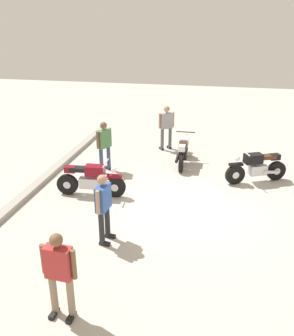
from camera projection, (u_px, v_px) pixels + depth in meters
name	position (u px, v px, depth m)	size (l,w,h in m)	color
ground_plane	(180.00, 208.00, 10.23)	(40.00, 40.00, 0.00)	#B7B2A8
curb_edge	(30.00, 191.00, 11.07)	(14.00, 0.30, 0.15)	#9C978F
motorcycle_maroon_cruiser	(90.00, 179.00, 10.77)	(0.70, 2.09, 1.09)	black
motorcycle_black_cruiser	(257.00, 167.00, 11.67)	(1.01, 1.95, 1.09)	black
motorcycle_silver_cruiser	(183.00, 151.00, 13.11)	(2.09, 0.70, 1.09)	black
person_in_red_shirt	(59.00, 271.00, 6.19)	(0.33, 0.66, 1.70)	gray
person_in_blue_shirt	(104.00, 204.00, 8.36)	(0.67, 0.34, 1.72)	#262628
person_in_gray_shirt	(166.00, 125.00, 14.40)	(0.52, 0.60, 1.78)	#59595B
person_in_green_shirt	(104.00, 143.00, 12.31)	(0.64, 0.49, 1.76)	#384772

